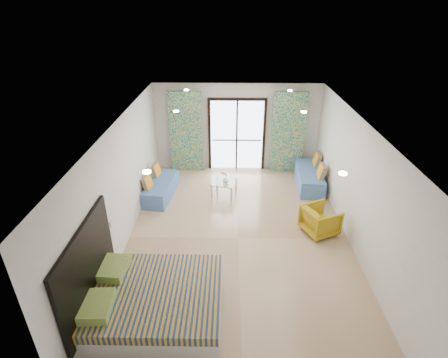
{
  "coord_description": "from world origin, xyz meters",
  "views": [
    {
      "loc": [
        -0.21,
        -6.47,
        4.89
      ],
      "look_at": [
        -0.34,
        0.72,
        1.15
      ],
      "focal_mm": 28.0,
      "sensor_mm": 36.0,
      "label": 1
    }
  ],
  "objects_px": {
    "armchair": "(320,219)",
    "bed": "(153,303)",
    "daybed_right": "(310,177)",
    "coffee_table": "(224,183)",
    "daybed_left": "(160,188)"
  },
  "relations": [
    {
      "from": "armchair",
      "to": "bed",
      "type": "bearing_deg",
      "value": 101.88
    },
    {
      "from": "daybed_right",
      "to": "bed",
      "type": "bearing_deg",
      "value": -123.18
    },
    {
      "from": "coffee_table",
      "to": "armchair",
      "type": "xyz_separation_m",
      "value": [
        2.25,
        -1.71,
        -0.01
      ]
    },
    {
      "from": "daybed_left",
      "to": "armchair",
      "type": "xyz_separation_m",
      "value": [
        4.0,
        -1.63,
        0.12
      ]
    },
    {
      "from": "daybed_left",
      "to": "daybed_right",
      "type": "height_order",
      "value": "daybed_right"
    },
    {
      "from": "daybed_left",
      "to": "coffee_table",
      "type": "bearing_deg",
      "value": 9.71
    },
    {
      "from": "daybed_left",
      "to": "armchair",
      "type": "bearing_deg",
      "value": -15.25
    },
    {
      "from": "daybed_left",
      "to": "armchair",
      "type": "distance_m",
      "value": 4.32
    },
    {
      "from": "coffee_table",
      "to": "armchair",
      "type": "height_order",
      "value": "armchair"
    },
    {
      "from": "daybed_left",
      "to": "daybed_right",
      "type": "distance_m",
      "value": 4.29
    },
    {
      "from": "daybed_right",
      "to": "armchair",
      "type": "distance_m",
      "value": 2.33
    },
    {
      "from": "armchair",
      "to": "daybed_left",
      "type": "bearing_deg",
      "value": 43.15
    },
    {
      "from": "bed",
      "to": "armchair",
      "type": "height_order",
      "value": "bed"
    },
    {
      "from": "daybed_right",
      "to": "coffee_table",
      "type": "height_order",
      "value": "daybed_right"
    },
    {
      "from": "daybed_right",
      "to": "daybed_left",
      "type": "bearing_deg",
      "value": -167.2
    }
  ]
}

